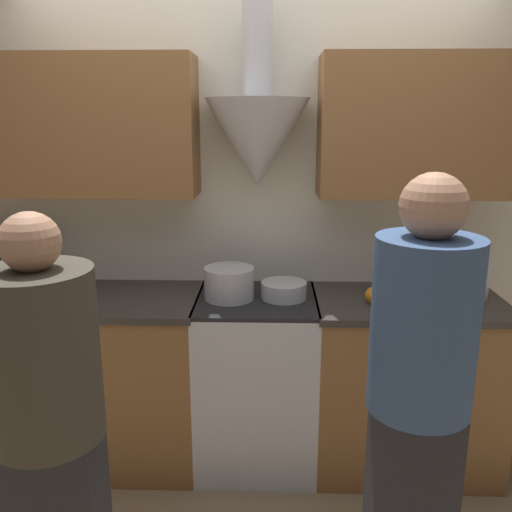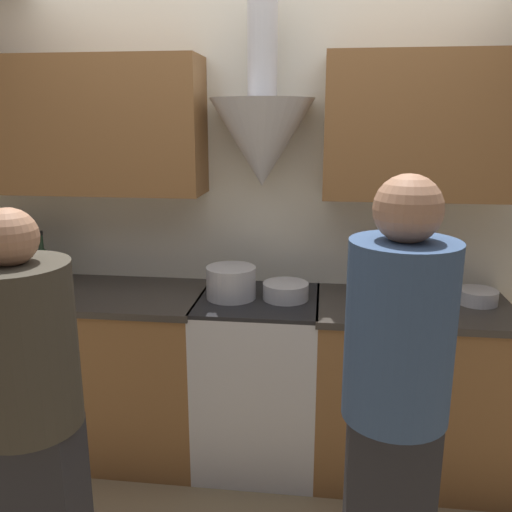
{
  "view_description": "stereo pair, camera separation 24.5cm",
  "coord_description": "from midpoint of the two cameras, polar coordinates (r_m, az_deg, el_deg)",
  "views": [
    {
      "loc": [
        0.07,
        -2.31,
        1.85
      ],
      "look_at": [
        0.0,
        0.26,
        1.19
      ],
      "focal_mm": 38.0,
      "sensor_mm": 36.0,
      "label": 1
    },
    {
      "loc": [
        0.32,
        -2.29,
        1.85
      ],
      "look_at": [
        0.0,
        0.26,
        1.19
      ],
      "focal_mm": 38.0,
      "sensor_mm": 36.0,
      "label": 2
    }
  ],
  "objects": [
    {
      "name": "wall_back",
      "position": [
        2.96,
        1.62,
        7.06
      ],
      "size": [
        8.4,
        0.53,
        2.6
      ],
      "color": "silver",
      "rests_on": "ground_plane"
    },
    {
      "name": "stock_pot",
      "position": [
        2.79,
        -0.13,
        -2.83
      ],
      "size": [
        0.26,
        0.26,
        0.16
      ],
      "color": "silver",
      "rests_on": "stove_range"
    },
    {
      "name": "person_foreground_left",
      "position": [
        2.0,
        -19.42,
        -15.89
      ],
      "size": [
        0.35,
        0.35,
        1.58
      ],
      "color": "#28282D",
      "rests_on": "ground_plane"
    },
    {
      "name": "wine_bottle_4",
      "position": [
        3.16,
        -21.06,
        -0.64
      ],
      "size": [
        0.08,
        0.08,
        0.36
      ],
      "color": "black",
      "rests_on": "counter_left"
    },
    {
      "name": "orange_fruit",
      "position": [
        2.75,
        15.01,
        -4.44
      ],
      "size": [
        0.09,
        0.09,
        0.09
      ],
      "color": "orange",
      "rests_on": "counter_right"
    },
    {
      "name": "person_foreground_right",
      "position": [
        1.92,
        18.06,
        -14.83
      ],
      "size": [
        0.34,
        0.34,
        1.69
      ],
      "color": "#28282D",
      "rests_on": "ground_plane"
    },
    {
      "name": "counter_right",
      "position": [
        3.05,
        17.99,
        -13.21
      ],
      "size": [
        0.97,
        0.62,
        0.94
      ],
      "color": "brown",
      "rests_on": "ground_plane"
    },
    {
      "name": "saucepan",
      "position": [
        2.99,
        24.48,
        -3.93
      ],
      "size": [
        0.2,
        0.2,
        0.07
      ],
      "color": "silver",
      "rests_on": "counter_right"
    },
    {
      "name": "ground_plane",
      "position": [
        2.95,
        1.93,
        -24.31
      ],
      "size": [
        12.0,
        12.0,
        0.0
      ],
      "primitive_type": "plane",
      "color": "#847051"
    },
    {
      "name": "wine_bottle_5",
      "position": [
        3.13,
        -19.45,
        -0.93
      ],
      "size": [
        0.07,
        0.07,
        0.32
      ],
      "color": "black",
      "rests_on": "counter_left"
    },
    {
      "name": "wine_bottle_3",
      "position": [
        3.21,
        -22.56,
        -0.64
      ],
      "size": [
        0.08,
        0.08,
        0.35
      ],
      "color": "black",
      "rests_on": "counter_left"
    },
    {
      "name": "chefs_knife",
      "position": [
        2.97,
        19.12,
        -4.17
      ],
      "size": [
        0.22,
        0.12,
        0.01
      ],
      "rotation": [
        0.0,
        0.0,
        0.41
      ],
      "color": "silver",
      "rests_on": "counter_right"
    },
    {
      "name": "counter_left",
      "position": [
        3.23,
        -16.42,
        -11.42
      ],
      "size": [
        1.48,
        0.62,
        0.94
      ],
      "color": "brown",
      "rests_on": "ground_plane"
    },
    {
      "name": "stove_range",
      "position": [
        3.0,
        2.65,
        -12.9
      ],
      "size": [
        0.63,
        0.6,
        0.94
      ],
      "color": "silver",
      "rests_on": "ground_plane"
    },
    {
      "name": "mixing_bowl",
      "position": [
        2.79,
        5.66,
        -3.72
      ],
      "size": [
        0.24,
        0.24,
        0.09
      ],
      "color": "silver",
      "rests_on": "stove_range"
    }
  ]
}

